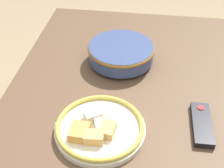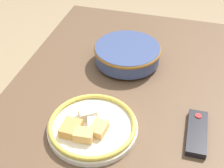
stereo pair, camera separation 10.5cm
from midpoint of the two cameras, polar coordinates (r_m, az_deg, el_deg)
dining_table at (r=1.13m, az=8.45°, el=-5.39°), size 1.16×0.95×0.75m
noodle_bowl at (r=1.18m, az=5.35°, el=5.49°), size 0.25×0.25×0.07m
food_plate at (r=0.93m, az=-0.51°, el=-7.90°), size 0.27×0.27×0.05m
tv_remote at (r=0.97m, az=18.30°, el=-8.57°), size 0.17×0.06×0.02m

